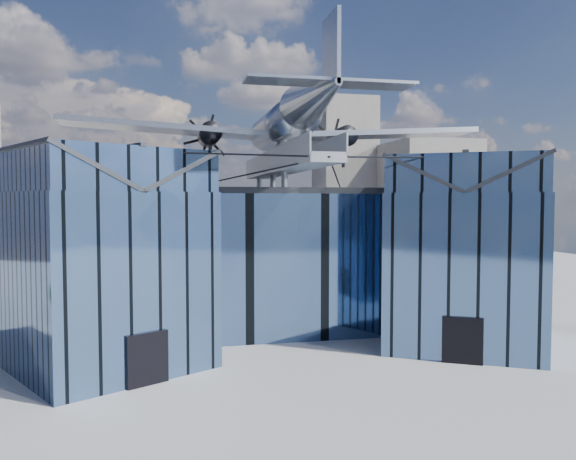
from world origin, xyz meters
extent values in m
plane|color=gray|center=(0.00, 0.00, 0.00)|extent=(120.00, 120.00, 0.00)
cube|color=#4A6A98|center=(0.00, 9.00, 4.75)|extent=(28.00, 14.00, 9.50)
cube|color=#24262B|center=(0.00, 9.00, 9.70)|extent=(28.00, 14.00, 0.40)
cube|color=#4A6A98|center=(-10.50, -1.00, 4.75)|extent=(11.79, 11.43, 9.50)
cube|color=#4A6A98|center=(-10.50, -1.00, 10.60)|extent=(11.56, 11.20, 2.20)
cube|color=#24262B|center=(-12.45, -2.12, 10.60)|extent=(7.98, 9.23, 2.40)
cube|color=#24262B|center=(-8.55, 0.12, 10.60)|extent=(7.98, 9.23, 2.40)
cube|color=#24262B|center=(-10.50, -1.00, 11.75)|extent=(4.30, 7.10, 0.18)
cube|color=black|center=(-8.48, -4.51, 1.30)|extent=(2.03, 1.32, 2.60)
cube|color=black|center=(-6.60, 1.25, 4.75)|extent=(0.34, 0.34, 9.50)
cube|color=#4A6A98|center=(10.50, -1.00, 4.75)|extent=(11.79, 11.43, 9.50)
cube|color=#4A6A98|center=(10.50, -1.00, 10.60)|extent=(11.56, 11.20, 2.20)
cube|color=#24262B|center=(8.55, 0.12, 10.60)|extent=(7.98, 9.23, 2.40)
cube|color=#24262B|center=(12.45, -2.12, 10.60)|extent=(7.98, 9.23, 2.40)
cube|color=#24262B|center=(10.50, -1.00, 11.75)|extent=(4.30, 7.10, 0.18)
cube|color=black|center=(8.48, -4.51, 1.30)|extent=(2.03, 1.32, 2.60)
cube|color=black|center=(6.60, 1.25, 4.75)|extent=(0.34, 0.34, 9.50)
cube|color=gray|center=(0.00, 3.50, 11.10)|extent=(1.80, 21.00, 0.50)
cube|color=gray|center=(-0.90, 3.50, 11.75)|extent=(0.08, 21.00, 1.10)
cube|color=gray|center=(0.90, 3.50, 11.75)|extent=(0.08, 21.00, 1.10)
cylinder|color=gray|center=(0.00, 13.00, 10.43)|extent=(0.44, 0.44, 1.35)
cylinder|color=gray|center=(0.00, 7.00, 10.43)|extent=(0.44, 0.44, 1.35)
cylinder|color=gray|center=(0.00, 3.00, 10.43)|extent=(0.44, 0.44, 1.35)
cylinder|color=gray|center=(0.00, 4.00, 12.05)|extent=(0.70, 0.70, 1.40)
cylinder|color=black|center=(-5.25, -4.00, 11.40)|extent=(10.55, 6.08, 0.69)
cylinder|color=black|center=(5.25, -4.00, 11.40)|extent=(10.55, 6.08, 0.69)
cylinder|color=black|center=(-3.00, 1.50, 10.55)|extent=(6.09, 17.04, 1.19)
cylinder|color=black|center=(3.00, 1.50, 10.55)|extent=(6.09, 17.04, 1.19)
cylinder|color=#9CA0A8|center=(0.00, 4.00, 14.00)|extent=(2.50, 11.00, 2.50)
sphere|color=#9CA0A8|center=(0.00, 9.50, 14.00)|extent=(2.50, 2.50, 2.50)
cube|color=black|center=(0.00, 8.50, 14.69)|extent=(1.60, 1.40, 0.50)
cone|color=#9CA0A8|center=(0.00, -5.00, 14.30)|extent=(2.50, 7.00, 2.50)
cube|color=#9CA0A8|center=(0.00, -7.30, 15.90)|extent=(0.18, 2.40, 3.40)
cube|color=#9CA0A8|center=(0.00, -7.20, 14.50)|extent=(8.00, 1.80, 0.14)
cube|color=#9CA0A8|center=(-7.00, 5.00, 13.70)|extent=(14.00, 3.20, 1.08)
cylinder|color=black|center=(-4.60, 5.60, 13.45)|extent=(1.44, 3.20, 1.44)
cone|color=black|center=(-4.60, 7.40, 13.45)|extent=(0.70, 0.70, 0.70)
cube|color=black|center=(-4.60, 7.55, 13.45)|extent=(1.05, 0.06, 3.33)
cube|color=black|center=(-4.60, 7.55, 13.45)|extent=(2.53, 0.06, 2.53)
cube|color=black|center=(-4.60, 7.55, 13.45)|extent=(3.33, 0.06, 1.05)
cylinder|color=black|center=(-4.60, 5.00, 12.22)|extent=(0.24, 0.24, 1.75)
cube|color=#9CA0A8|center=(7.00, 5.00, 13.70)|extent=(14.00, 3.20, 1.08)
cylinder|color=black|center=(4.60, 5.60, 13.45)|extent=(1.44, 3.20, 1.44)
cone|color=black|center=(4.60, 7.40, 13.45)|extent=(0.70, 0.70, 0.70)
cube|color=black|center=(4.60, 7.55, 13.45)|extent=(1.05, 0.06, 3.33)
cube|color=black|center=(4.60, 7.55, 13.45)|extent=(2.53, 0.06, 2.53)
cube|color=black|center=(4.60, 7.55, 13.45)|extent=(3.33, 0.06, 1.05)
cylinder|color=black|center=(4.60, 5.00, 12.22)|extent=(0.24, 0.24, 1.75)
cube|color=slate|center=(32.00, 48.00, 9.00)|extent=(12.00, 14.00, 18.00)
cube|color=slate|center=(-20.00, 55.00, 7.00)|extent=(14.00, 10.00, 14.00)
cube|color=slate|center=(22.00, 58.00, 13.00)|extent=(9.00, 9.00, 26.00)
cylinder|color=#352615|center=(21.03, 13.05, 1.25)|extent=(0.35, 0.35, 2.49)
sphere|color=#204418|center=(21.03, 13.05, 3.47)|extent=(3.28, 3.28, 3.26)
camera|label=1|loc=(-7.53, -32.41, 9.05)|focal=35.00mm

